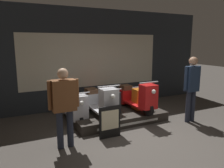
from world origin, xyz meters
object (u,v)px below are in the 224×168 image
Objects in this scene: scooter_backrow_0 at (73,107)px; price_sign_board at (110,122)px; scooter_display_right at (136,97)px; person_right_browsing at (192,85)px; scooter_backrow_2 at (130,100)px; scooter_display_left at (99,102)px; scooter_backrow_1 at (103,103)px; person_left_browsing at (64,101)px.

price_sign_board is (0.42, -1.49, 0.01)m from scooter_backrow_0.
person_right_browsing is (1.16, -0.89, 0.41)m from scooter_display_right.
scooter_backrow_2 is at bearing 46.65° from price_sign_board.
scooter_backrow_0 is (-0.54, 0.61, -0.24)m from scooter_display_left.
scooter_backrow_1 is (0.91, 0.00, 0.00)m from scooter_backrow_0.
scooter_display_right is 0.68m from scooter_backrow_2.
person_left_browsing is at bearing -141.69° from scooter_display_left.
price_sign_board is (-0.49, -1.49, 0.01)m from scooter_backrow_1.
scooter_display_right is 1.54m from price_sign_board.
person_right_browsing is 2.39× the size of price_sign_board.
scooter_backrow_2 is (1.29, 0.61, -0.24)m from scooter_display_left.
person_left_browsing reaches higher than scooter_backrow_2.
scooter_backrow_0 is 1.55m from price_sign_board.
person_left_browsing is (-1.51, -1.50, 0.61)m from scooter_backrow_1.
person_right_browsing is (3.42, 0.00, 0.04)m from person_left_browsing.
scooter_backrow_0 is at bearing 151.97° from person_right_browsing.
scooter_display_right is 0.94× the size of person_right_browsing.
scooter_display_left is at bearing -48.71° from scooter_backrow_0.
scooter_display_left is 1.00× the size of scooter_backrow_1.
scooter_backrow_0 is at bearing 68.37° from person_left_browsing.
scooter_display_left is 0.85m from scooter_backrow_0.
scooter_display_left and scooter_display_right have the same top height.
scooter_backrow_1 is 0.91m from scooter_backrow_2.
scooter_backrow_1 is 1.57m from price_sign_board.
scooter_backrow_0 is 1.01× the size of person_left_browsing.
scooter_backrow_1 is at bearing 140.85° from scooter_display_right.
scooter_display_left is 1.00× the size of scooter_backrow_2.
scooter_backrow_0 is at bearing 105.70° from price_sign_board.
person_left_browsing is at bearing -158.40° from scooter_display_right.
person_right_browsing reaches higher than person_left_browsing.
scooter_display_left is 0.92m from price_sign_board.
scooter_display_left is 1.00× the size of scooter_backrow_0.
person_left_browsing is 2.22× the size of price_sign_board.
scooter_backrow_1 is 2.25× the size of price_sign_board.
person_right_browsing is (1.00, -1.50, 0.65)m from scooter_backrow_2.
scooter_backrow_2 is 2.25× the size of price_sign_board.
scooter_display_right is at bearing 142.45° from person_right_browsing.
person_left_browsing is at bearing -111.63° from scooter_backrow_0.
person_left_browsing is 3.42m from person_right_browsing.
scooter_display_left is 0.76m from scooter_backrow_1.
scooter_display_right is 1.01× the size of person_left_browsing.
scooter_display_right reaches higher than price_sign_board.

